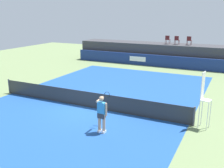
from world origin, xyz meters
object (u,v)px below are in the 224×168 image
spectator_chair_far_left (168,39)px  tennis_player (102,113)px  net_post_far (194,116)px  spectator_chair_left (177,40)px  net_post_near (9,86)px  spectator_chair_center (189,40)px  umpire_chair (204,96)px

spectator_chair_far_left → tennis_player: bearing=-84.9°
spectator_chair_far_left → net_post_far: spectator_chair_far_left is taller
spectator_chair_left → tennis_player: (0.60, -17.55, -1.73)m
net_post_far → net_post_near: bearing=180.0°
spectator_chair_center → tennis_player: spectator_chair_center is taller
umpire_chair → net_post_near: umpire_chair is taller
spectator_chair_center → net_post_far: size_ratio=0.89×
umpire_chair → tennis_player: (-4.10, -2.61, -0.63)m
spectator_chair_left → net_post_far: bearing=-73.8°
spectator_chair_center → tennis_player: (-0.62, -17.69, -1.73)m
net_post_far → tennis_player: size_ratio=0.56×
spectator_chair_center → tennis_player: bearing=-92.0°
spectator_chair_far_left → spectator_chair_left: (0.98, -0.06, 0.00)m
spectator_chair_center → umpire_chair: bearing=-77.0°
spectator_chair_center → tennis_player: size_ratio=0.50×
tennis_player → spectator_chair_left: bearing=91.9°
spectator_chair_left → umpire_chair: (4.70, -14.93, -1.11)m
spectator_chair_far_left → spectator_chair_center: (2.20, 0.09, 0.00)m
spectator_chair_far_left → net_post_far: bearing=-70.5°
umpire_chair → spectator_chair_far_left: bearing=110.7°
spectator_chair_left → net_post_near: bearing=-118.3°
net_post_near → net_post_far: (12.40, 0.00, 0.00)m
umpire_chair → tennis_player: bearing=-147.5°
spectator_chair_left → tennis_player: size_ratio=0.50×
spectator_chair_center → umpire_chair: spectator_chair_center is taller
spectator_chair_center → net_post_far: spectator_chair_center is taller
spectator_chair_far_left → net_post_near: spectator_chair_far_left is taller
umpire_chair → net_post_far: (-0.36, -0.02, -1.09)m
umpire_chair → net_post_near: (-12.76, -0.02, -1.09)m
spectator_chair_center → spectator_chair_far_left: bearing=-177.7°
umpire_chair → tennis_player: umpire_chair is taller
spectator_chair_far_left → umpire_chair: bearing=-69.3°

